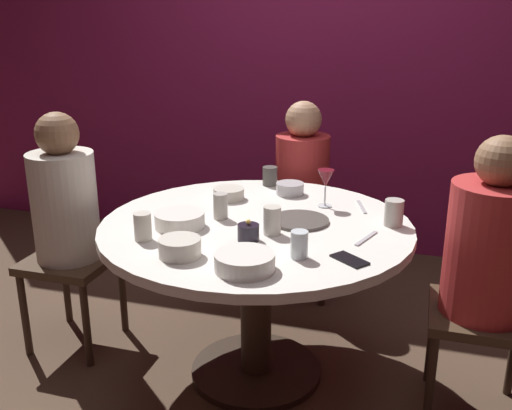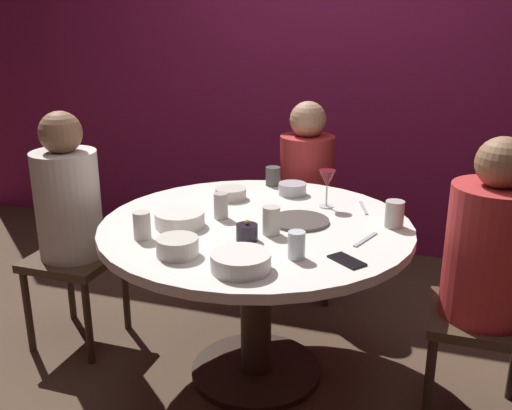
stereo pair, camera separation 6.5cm
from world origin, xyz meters
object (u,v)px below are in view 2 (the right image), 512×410
object	(u,v)px
seated_diner_back	(306,177)
cup_beside_wine	(142,225)
bowl_serving_large	(292,189)
dinner_plate	(300,221)
bowl_rice_portion	(180,219)
bowl_sauce_side	(241,262)
seated_diner_left	(68,205)
cup_by_right_diner	(271,221)
cup_far_edge	(221,206)
seated_diner_right	(490,254)
cup_center_front	(296,245)
bowl_small_white	(231,193)
cup_near_candle	(394,214)
wine_glass	(327,180)
candle_holder	(247,232)
cup_by_left_diner	(273,176)
bowl_salad_center	(177,246)
dining_table	(256,256)

from	to	relation	value
seated_diner_back	cup_beside_wine	xyz separation A→B (m)	(-0.37, -1.23, 0.09)
seated_diner_back	bowl_serving_large	distance (m)	0.48
dinner_plate	bowl_rice_portion	xyz separation A→B (m)	(-0.47, -0.20, 0.02)
bowl_serving_large	bowl_sauce_side	xyz separation A→B (m)	(0.06, -0.91, 0.00)
seated_diner_left	cup_by_right_diner	size ratio (longest dim) A/B	10.09
bowl_rice_portion	cup_far_edge	distance (m)	0.20
seated_diner_right	bowl_serving_large	size ratio (longest dim) A/B	8.65
seated_diner_right	cup_center_front	distance (m)	0.75
bowl_small_white	cup_near_candle	bearing A→B (deg)	-10.62
seated_diner_left	bowl_serving_large	distance (m)	1.08
bowl_sauce_side	cup_beside_wine	bearing A→B (deg)	161.78
seated_diner_left	bowl_small_white	distance (m)	0.78
seated_diner_left	wine_glass	bearing A→B (deg)	14.25
candle_holder	wine_glass	distance (m)	0.56
bowl_serving_large	bowl_small_white	distance (m)	0.31
candle_holder	cup_beside_wine	world-z (taller)	cup_beside_wine
candle_holder	cup_by_right_diner	size ratio (longest dim) A/B	0.76
seated_diner_right	bowl_serving_large	bearing A→B (deg)	-26.26
cup_by_left_diner	cup_far_edge	size ratio (longest dim) A/B	0.86
seated_diner_back	cup_by_right_diner	bearing A→B (deg)	5.60
seated_diner_right	dinner_plate	bearing A→B (deg)	-4.72
cup_far_edge	cup_near_candle	bearing A→B (deg)	9.98
bowl_serving_large	cup_by_right_diner	world-z (taller)	cup_by_right_diner
seated_diner_back	wine_glass	xyz separation A→B (m)	(0.24, -0.61, 0.17)
seated_diner_left	cup_near_candle	distance (m)	1.52
dinner_plate	wine_glass	bearing A→B (deg)	74.55
wine_glass	cup_far_edge	xyz separation A→B (m)	(-0.41, -0.29, -0.07)
dinner_plate	cup_near_candle	bearing A→B (deg)	10.63
bowl_rice_portion	cup_by_left_diner	bearing A→B (deg)	74.56
cup_near_candle	cup_by_right_diner	distance (m)	0.52
cup_beside_wine	bowl_sauce_side	bearing A→B (deg)	-18.22
seated_diner_right	cup_by_left_diner	xyz separation A→B (m)	(-1.03, 0.57, 0.07)
candle_holder	bowl_rice_portion	distance (m)	0.33
bowl_salad_center	cup_beside_wine	distance (m)	0.23
bowl_serving_large	candle_holder	bearing A→B (deg)	-91.09
seated_diner_back	cup_near_candle	xyz separation A→B (m)	(0.56, -0.78, 0.09)
candle_holder	wine_glass	xyz separation A→B (m)	(0.21, 0.51, 0.09)
dining_table	bowl_sauce_side	size ratio (longest dim) A/B	6.25
dining_table	bowl_small_white	size ratio (longest dim) A/B	8.97
wine_glass	cup_far_edge	bearing A→B (deg)	-144.07
dining_table	bowl_rice_portion	bearing A→B (deg)	-154.21
seated_diner_right	cup_by_left_diner	bearing A→B (deg)	-28.76
cup_by_right_diner	bowl_salad_center	bearing A→B (deg)	-130.16
seated_diner_back	cup_center_front	world-z (taller)	seated_diner_back
cup_by_right_diner	bowl_sauce_side	bearing A→B (deg)	-90.01
cup_by_left_diner	dining_table	bearing A→B (deg)	-80.47
candle_holder	wine_glass	size ratio (longest dim) A/B	0.50
candle_holder	cup_by_left_diner	distance (m)	0.78
wine_glass	cup_near_candle	world-z (taller)	wine_glass
cup_center_front	dinner_plate	bearing A→B (deg)	102.46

